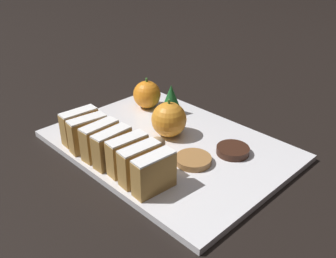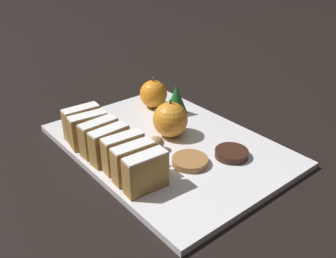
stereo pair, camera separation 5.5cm
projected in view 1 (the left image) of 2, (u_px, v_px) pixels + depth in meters
name	position (u px, v px, depth m)	size (l,w,h in m)	color
ground_plane	(168.00, 148.00, 0.73)	(6.00, 6.00, 0.00)	black
serving_platter	(168.00, 145.00, 0.73)	(0.32, 0.45, 0.01)	white
stollen_slice_front	(154.00, 173.00, 0.58)	(0.07, 0.03, 0.06)	#B28442
stollen_slice_second	(140.00, 164.00, 0.60)	(0.07, 0.03, 0.06)	#B28442
stollen_slice_third	(128.00, 154.00, 0.63)	(0.07, 0.03, 0.06)	#B28442
stollen_slice_fourth	(112.00, 147.00, 0.65)	(0.07, 0.03, 0.06)	#B28442
stollen_slice_fifth	(100.00, 140.00, 0.67)	(0.07, 0.03, 0.06)	#B28442
stollen_slice_sixth	(88.00, 133.00, 0.69)	(0.07, 0.03, 0.06)	#B28442
stollen_slice_back	(80.00, 126.00, 0.72)	(0.07, 0.03, 0.06)	#B28442
orange_near	(169.00, 119.00, 0.73)	(0.07, 0.07, 0.08)	orange
orange_far	(147.00, 94.00, 0.85)	(0.06, 0.06, 0.07)	orange
walnut	(157.00, 145.00, 0.69)	(0.04, 0.03, 0.03)	tan
chocolate_cookie	(233.00, 150.00, 0.69)	(0.06, 0.06, 0.01)	#381E14
gingerbread_cookie	(193.00, 160.00, 0.66)	(0.06, 0.06, 0.01)	#A3703D
evergreen_sprig	(171.00, 99.00, 0.82)	(0.05, 0.05, 0.07)	#195623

